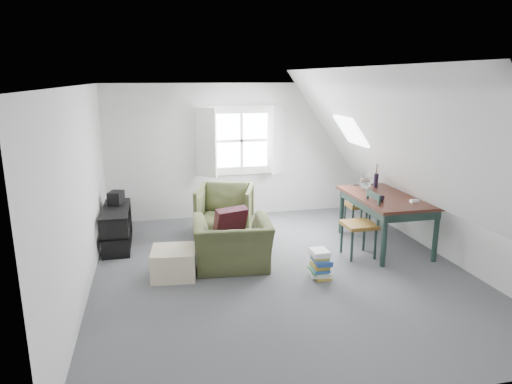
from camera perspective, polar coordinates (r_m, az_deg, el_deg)
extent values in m
plane|color=#4B4C50|center=(6.42, 3.06, -9.75)|extent=(5.50, 5.50, 0.00)
plane|color=white|center=(5.87, 3.39, 13.17)|extent=(5.50, 5.50, 0.00)
plane|color=silver|center=(8.65, -1.88, 5.17)|extent=(5.00, 0.00, 5.00)
plane|color=silver|center=(3.58, 15.67, -8.47)|extent=(5.00, 0.00, 5.00)
plane|color=silver|center=(5.85, -21.00, -0.12)|extent=(0.00, 5.50, 5.50)
plane|color=silver|center=(7.13, 22.92, 2.12)|extent=(0.00, 5.50, 5.50)
plane|color=white|center=(5.69, -11.94, 5.54)|extent=(3.19, 5.50, 4.48)
plane|color=white|center=(6.53, 16.54, 6.33)|extent=(3.19, 5.50, 4.48)
cube|color=white|center=(8.60, -1.86, 6.47)|extent=(1.30, 0.04, 1.30)
cube|color=white|center=(8.34, -6.26, 6.15)|extent=(0.35, 0.35, 1.25)
cube|color=white|center=(8.60, 2.82, 6.46)|extent=(0.35, 0.35, 1.25)
cube|color=white|center=(8.59, -1.85, 6.46)|extent=(1.00, 0.02, 1.00)
cube|color=white|center=(8.57, -1.82, 6.44)|extent=(1.08, 0.04, 0.05)
cube|color=white|center=(8.57, -1.82, 6.44)|extent=(0.05, 0.04, 1.08)
cube|color=white|center=(7.68, 11.78, 7.48)|extent=(0.35, 0.75, 0.47)
imported|color=#3E4324|center=(6.53, -2.95, -9.32)|extent=(1.14, 1.02, 0.69)
imported|color=#3E4324|center=(7.86, -3.83, -5.19)|extent=(1.14, 1.15, 0.84)
cube|color=#3D101B|center=(6.45, -3.25, -3.89)|extent=(0.52, 0.39, 0.48)
cube|color=#C2B394|center=(6.26, -10.25, -8.68)|extent=(0.63, 0.63, 0.38)
cube|color=black|center=(7.32, 15.99, -0.61)|extent=(0.99, 1.65, 0.04)
cube|color=#1C2F2A|center=(7.34, 15.95, -1.28)|extent=(0.88, 1.54, 0.13)
cylinder|color=#1C2F2A|center=(6.64, 15.71, -5.84)|extent=(0.08, 0.08, 0.78)
cylinder|color=#1C2F2A|center=(7.05, 21.54, -5.13)|extent=(0.08, 0.08, 0.78)
cylinder|color=#1C2F2A|center=(7.89, 10.64, -2.36)|extent=(0.08, 0.08, 0.78)
cylinder|color=#1C2F2A|center=(8.24, 15.84, -1.95)|extent=(0.08, 0.08, 0.78)
sphere|color=silver|center=(7.61, 13.45, 1.10)|extent=(0.20, 0.20, 0.20)
cylinder|color=silver|center=(7.58, 13.50, 2.02)|extent=(0.06, 0.06, 0.11)
cylinder|color=black|center=(7.81, 14.78, 1.40)|extent=(0.07, 0.07, 0.23)
cylinder|color=#3F2D1E|center=(7.76, 14.89, 3.21)|extent=(0.03, 0.05, 0.41)
cylinder|color=#3F2D1E|center=(7.77, 14.95, 3.23)|extent=(0.04, 0.06, 0.41)
cylinder|color=#3F2D1E|center=(7.75, 14.86, 3.20)|extent=(0.05, 0.07, 0.41)
imported|color=black|center=(6.95, 15.38, -1.17)|extent=(0.10, 0.10, 0.09)
cube|color=white|center=(7.04, 19.19, -1.09)|extent=(0.12, 0.09, 0.04)
cube|color=brown|center=(8.20, 12.60, -1.59)|extent=(0.39, 0.39, 0.05)
cylinder|color=#1C2F2A|center=(8.46, 13.04, -2.68)|extent=(0.03, 0.03, 0.40)
cylinder|color=#1C2F2A|center=(8.19, 14.01, -3.30)|extent=(0.03, 0.03, 0.40)
cylinder|color=#1C2F2A|center=(8.33, 11.06, -2.84)|extent=(0.03, 0.03, 0.40)
cylinder|color=#1C2F2A|center=(8.05, 11.97, -3.48)|extent=(0.03, 0.03, 0.40)
cylinder|color=#1C2F2A|center=(8.06, 14.24, -0.44)|extent=(0.03, 0.03, 0.42)
cylinder|color=#1C2F2A|center=(7.92, 12.19, -0.57)|extent=(0.03, 0.03, 0.42)
cube|color=#1C2F2A|center=(7.95, 13.29, 0.68)|extent=(0.32, 0.03, 0.08)
cube|color=#1C2F2A|center=(7.98, 13.24, -0.18)|extent=(0.32, 0.03, 0.06)
cube|color=brown|center=(6.91, 12.76, -4.00)|extent=(0.45, 0.45, 0.05)
cylinder|color=#1C2F2A|center=(7.07, 10.65, -5.64)|extent=(0.04, 0.04, 0.47)
cylinder|color=#1C2F2A|center=(7.22, 13.34, -5.36)|extent=(0.04, 0.04, 0.47)
cylinder|color=#1C2F2A|center=(6.76, 11.90, -6.65)|extent=(0.04, 0.04, 0.47)
cylinder|color=#1C2F2A|center=(6.92, 14.69, -6.33)|extent=(0.04, 0.04, 0.47)
cylinder|color=#1C2F2A|center=(7.09, 13.72, -1.59)|extent=(0.04, 0.04, 0.49)
cylinder|color=#1C2F2A|center=(6.77, 15.11, -2.40)|extent=(0.04, 0.04, 0.49)
cube|color=#1C2F2A|center=(6.88, 14.50, -0.43)|extent=(0.03, 0.37, 0.09)
cube|color=#1C2F2A|center=(6.92, 14.43, -1.56)|extent=(0.03, 0.37, 0.06)
cube|color=black|center=(7.63, -16.83, -6.28)|extent=(0.40, 1.21, 0.03)
cube|color=black|center=(7.54, -16.98, -4.24)|extent=(0.40, 1.21, 0.03)
cube|color=black|center=(7.45, -17.15, -2.03)|extent=(0.40, 1.21, 0.03)
cube|color=black|center=(6.98, -17.28, -5.73)|extent=(0.40, 0.03, 0.60)
cube|color=black|center=(8.10, -16.73, -2.95)|extent=(0.40, 0.03, 0.60)
cube|color=#264C99|center=(7.26, -17.05, -6.41)|extent=(0.18, 0.20, 0.22)
cube|color=red|center=(7.69, -16.84, -5.25)|extent=(0.18, 0.24, 0.22)
cube|color=white|center=(7.31, -17.15, -3.82)|extent=(0.18, 0.22, 0.20)
cube|color=black|center=(7.66, -17.09, -0.75)|extent=(0.27, 0.32, 0.22)
cube|color=#B29933|center=(6.25, 8.13, -10.39)|extent=(0.20, 0.27, 0.03)
cube|color=white|center=(6.24, 7.85, -10.09)|extent=(0.26, 0.29, 0.03)
cube|color=white|center=(6.22, 8.24, -9.84)|extent=(0.22, 0.29, 0.03)
cube|color=#337F4C|center=(6.20, 7.80, -9.62)|extent=(0.22, 0.27, 0.03)
cube|color=#264C99|center=(6.18, 8.07, -9.46)|extent=(0.24, 0.30, 0.02)
cube|color=#B29933|center=(6.19, 7.99, -9.17)|extent=(0.21, 0.27, 0.02)
cube|color=#B29933|center=(6.19, 8.00, -8.86)|extent=(0.24, 0.30, 0.03)
cube|color=#264C99|center=(6.15, 8.35, -8.67)|extent=(0.24, 0.30, 0.04)
cube|color=#264C99|center=(6.13, 8.18, -8.40)|extent=(0.24, 0.29, 0.03)
cube|color=#B29933|center=(6.16, 7.97, -7.95)|extent=(0.22, 0.28, 0.03)
cube|color=white|center=(6.14, 7.91, -7.66)|extent=(0.22, 0.25, 0.04)
cube|color=white|center=(6.13, 7.95, -7.33)|extent=(0.22, 0.27, 0.03)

